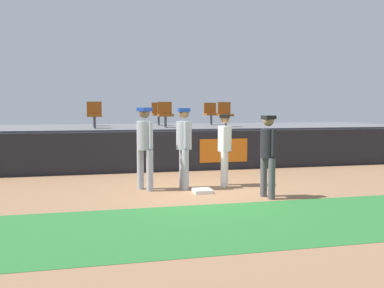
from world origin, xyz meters
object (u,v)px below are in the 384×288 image
Objects in this scene: seat_front_center at (165,113)px; seat_back_left at (95,113)px; player_runner_visitor at (184,142)px; seat_back_right at (211,112)px; player_fielder_home at (225,145)px; player_coach_visitor at (145,143)px; player_umpire at (268,150)px; seat_front_right at (225,113)px; seat_front_left at (94,113)px; seat_back_center at (158,112)px; first_base at (202,191)px.

seat_front_center is 1.00× the size of seat_back_left.
seat_back_right is at bearing 159.73° from player_runner_visitor.
seat_back_left is (-2.98, 5.92, 0.71)m from player_fielder_home.
player_coach_visitor is at bearing -92.39° from player_runner_visitor.
player_runner_visitor is at bearing -57.94° from player_fielder_home.
player_umpire is 2.04× the size of seat_front_right.
seat_back_right is (1.33, 5.93, 0.72)m from player_fielder_home.
seat_front_right reaches higher than player_fielder_home.
seat_front_left reaches higher than player_coach_visitor.
player_umpire is 7.53m from seat_back_right.
seat_front_left is at bearing -154.19° from player_runner_visitor.
seat_back_center is 1.00× the size of seat_front_center.
first_base is 5.10m from seat_front_center.
seat_back_right is 2.74m from seat_front_center.
first_base is 1.22m from player_runner_visitor.
seat_front_center is at bearing 0.01° from seat_front_left.
seat_front_right is (0.87, 5.64, 0.71)m from player_umpire.
seat_front_left and seat_back_center have the same top height.
player_runner_visitor is 2.03m from player_umpire.
seat_back_center is at bearing 88.20° from seat_front_center.
player_umpire is (2.38, -1.43, -0.09)m from player_coach_visitor.
seat_back_left is (-2.24, 1.80, -0.00)m from seat_front_center.
player_runner_visitor is 4.73m from seat_front_left.
seat_back_center reaches higher than player_fielder_home.
first_base is 1.39m from player_fielder_home.
seat_front_left reaches higher than player_runner_visitor.
seat_front_left is 1.80m from seat_back_left.
player_fielder_home is 2.05× the size of seat_front_left.
player_runner_visitor is 2.22× the size of seat_back_right.
seat_front_left is (-1.97, 4.26, 0.63)m from player_runner_visitor.
player_umpire is at bearing 26.58° from player_coach_visitor.
seat_back_center is (0.06, 6.62, 1.67)m from first_base.
player_runner_visitor is at bearing -72.21° from seat_back_left.
player_umpire is 2.04× the size of seat_back_right.
player_umpire is 2.04× the size of seat_front_center.
seat_front_left is 1.00× the size of seat_front_center.
player_fielder_home is 1.00× the size of player_umpire.
seat_back_left is at bearing -180.00° from seat_back_center.
player_runner_visitor is at bearing -142.00° from player_umpire.
seat_front_center is (-2.06, 0.00, 0.00)m from seat_front_right.
seat_front_center is at bearing -38.75° from seat_back_left.
seat_back_right reaches higher than player_fielder_home.
seat_front_right reaches higher than player_runner_visitor.
player_fielder_home is 6.01m from seat_back_center.
seat_front_center is (0.00, 4.82, 1.67)m from first_base.
player_fielder_home is 6.67m from seat_back_left.
seat_back_center is at bearing -180.00° from seat_back_right.
seat_front_right is at bearing -173.20° from player_fielder_home.
first_base is 0.48× the size of seat_back_center.
seat_front_right is (4.32, -0.00, -0.00)m from seat_front_left.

